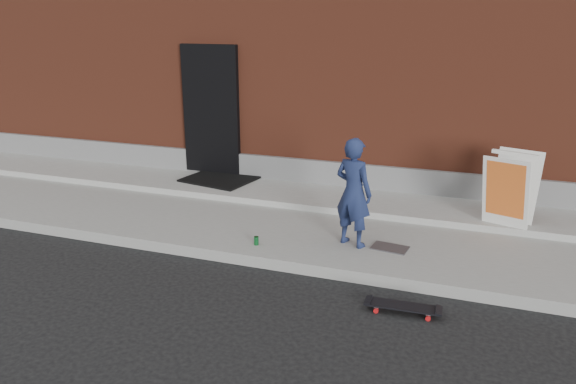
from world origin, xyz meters
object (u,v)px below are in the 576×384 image
at_px(pizza_sign, 510,189).
at_px(soda_can, 256,241).
at_px(child, 353,192).
at_px(skateboard, 403,307).

relative_size(pizza_sign, soda_can, 8.98).
xyz_separation_m(child, skateboard, (0.86, -1.28, -0.79)).
relative_size(child, skateboard, 1.81).
distance_m(skateboard, soda_can, 2.20).
bearing_deg(skateboard, child, 123.90).
bearing_deg(soda_can, skateboard, -22.77).
bearing_deg(skateboard, soda_can, 157.23).
height_order(skateboard, soda_can, soda_can).
relative_size(skateboard, pizza_sign, 0.78).
bearing_deg(child, soda_can, 41.23).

